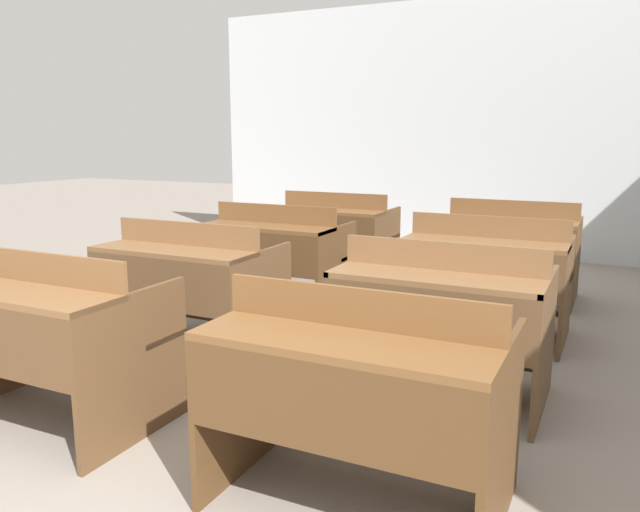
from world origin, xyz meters
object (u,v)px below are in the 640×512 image
object	(u,v)px
bench_front_right	(358,390)
bench_back_left	(334,233)
bench_third_left	(276,253)
bench_back_right	(511,246)
bench_front_left	(45,332)
bench_third_right	(486,272)
bench_second_right	(441,315)
bench_second_left	(189,282)

from	to	relation	value
bench_front_right	bench_back_left	distance (m)	3.93
bench_third_left	bench_back_left	size ratio (longest dim) A/B	1.00
bench_back_right	bench_back_left	bearing A→B (deg)	179.89
bench_front_right	bench_third_left	world-z (taller)	same
bench_back_left	bench_back_right	distance (m)	1.72
bench_front_right	bench_third_left	size ratio (longest dim) A/B	1.00
bench_front_left	bench_back_left	bearing A→B (deg)	90.54
bench_back_left	bench_back_right	xyz separation A→B (m)	(1.72, -0.00, 0.00)
bench_front_left	bench_third_right	distance (m)	2.91
bench_front_left	bench_second_right	world-z (taller)	same
bench_second_right	bench_back_right	xyz separation A→B (m)	(-0.01, 2.39, 0.00)
bench_third_right	bench_back_right	world-z (taller)	same
bench_front_right	bench_second_right	distance (m)	1.15
bench_second_left	bench_third_left	size ratio (longest dim) A/B	1.00
bench_third_left	bench_front_left	bearing A→B (deg)	-89.47
bench_second_left	bench_third_right	bearing A→B (deg)	34.42
bench_second_left	bench_back_right	world-z (taller)	same
bench_front_right	bench_second_left	bearing A→B (deg)	145.42
bench_back_left	bench_front_right	bearing A→B (deg)	-64.18
bench_front_right	bench_third_left	bearing A→B (deg)	126.05
bench_second_left	bench_third_right	xyz separation A→B (m)	(1.72, 1.18, 0.00)
bench_second_right	bench_back_right	bearing A→B (deg)	90.29
bench_front_left	bench_back_left	distance (m)	3.54
bench_second_left	bench_second_right	size ratio (longest dim) A/B	1.00
bench_second_right	bench_back_left	bearing A→B (deg)	125.88
bench_second_left	bench_front_right	bearing A→B (deg)	-34.58
bench_back_left	bench_third_right	bearing A→B (deg)	-34.42
bench_second_right	bench_second_left	bearing A→B (deg)	179.27
bench_third_left	bench_front_right	bearing A→B (deg)	-53.95
bench_front_left	bench_third_left	world-z (taller)	same
bench_front_right	bench_back_right	size ratio (longest dim) A/B	1.00
bench_front_right	bench_second_right	xyz separation A→B (m)	(0.02, 1.15, 0.00)
bench_front_right	bench_third_left	xyz separation A→B (m)	(-1.70, 2.34, 0.00)
bench_second_left	bench_third_left	xyz separation A→B (m)	(-0.00, 1.17, 0.00)
bench_front_right	bench_third_right	size ratio (longest dim) A/B	1.00
bench_second_left	bench_second_right	bearing A→B (deg)	-0.73
bench_front_right	bench_back_left	bearing A→B (deg)	115.82
bench_second_left	bench_third_left	distance (m)	1.17
bench_third_left	bench_second_left	bearing A→B (deg)	-89.81
bench_front_left	bench_back_right	distance (m)	3.92
bench_second_right	bench_front_left	bearing A→B (deg)	-145.79
bench_second_right	bench_third_right	size ratio (longest dim) A/B	1.00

